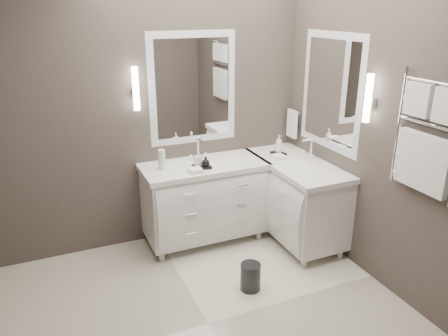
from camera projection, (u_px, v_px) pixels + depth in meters
name	position (u px, v px, depth m)	size (l,w,h in m)	color
floor	(208.00, 324.00, 3.39)	(3.20, 3.00, 0.01)	silver
wall_back	(149.00, 112.00, 4.21)	(3.20, 0.01, 2.70)	#433B36
wall_front	(353.00, 283.00, 1.62)	(3.20, 0.01, 2.70)	#433B36
wall_right	(391.00, 133.00, 3.52)	(0.01, 3.00, 2.70)	#433B36
vanity_back	(204.00, 197.00, 4.44)	(1.24, 0.59, 0.97)	white
vanity_right	(295.00, 195.00, 4.49)	(0.59, 1.24, 0.97)	white
mirror_back	(193.00, 89.00, 4.29)	(0.90, 0.02, 1.10)	white
mirror_right	(331.00, 92.00, 4.13)	(0.02, 0.90, 1.10)	white
sconce_back	(136.00, 90.00, 4.01)	(0.06, 0.06, 0.40)	white
sconce_right	(368.00, 99.00, 3.59)	(0.06, 0.06, 0.40)	white
towel_bar_corner	(292.00, 123.00, 4.74)	(0.03, 0.22, 0.30)	white
towel_ladder	(426.00, 143.00, 3.14)	(0.06, 0.58, 0.90)	white
waste_bin	(250.00, 277.00, 3.76)	(0.18, 0.18, 0.25)	black
amenity_tray_back	(202.00, 167.00, 4.19)	(0.17, 0.13, 0.03)	black
amenity_tray_right	(278.00, 153.00, 4.57)	(0.11, 0.15, 0.02)	black
water_bottle	(162.00, 160.00, 4.13)	(0.07, 0.07, 0.19)	silver
soap_bottle_a	(198.00, 158.00, 4.17)	(0.06, 0.06, 0.14)	white
soap_bottle_b	(206.00, 161.00, 4.16)	(0.07, 0.07, 0.09)	black
soap_bottle_c	(279.00, 144.00, 4.54)	(0.07, 0.07, 0.19)	white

